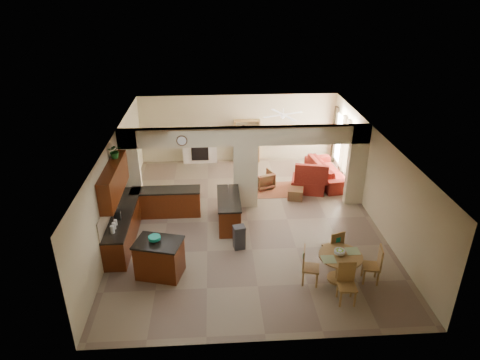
{
  "coord_description": "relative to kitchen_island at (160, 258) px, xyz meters",
  "views": [
    {
      "loc": [
        -0.99,
        -11.71,
        7.09
      ],
      "look_at": [
        -0.22,
        0.3,
        1.3
      ],
      "focal_mm": 32.0,
      "sensor_mm": 36.0,
      "label": 1
    }
  ],
  "objects": [
    {
      "name": "chaise",
      "position": [
        4.84,
        4.56,
        -0.27
      ],
      "size": [
        1.36,
        1.2,
        0.47
      ],
      "primitive_type": "cube",
      "rotation": [
        0.0,
        0.0,
        -0.24
      ],
      "color": "maroon",
      "rests_on": "floor"
    },
    {
      "name": "peninsula",
      "position": [
        1.88,
        2.44,
        -0.05
      ],
      "size": [
        0.7,
        1.85,
        0.91
      ],
      "color": "#3C1806",
      "rests_on": "floor"
    },
    {
      "name": "drape_a_right",
      "position": [
        6.41,
        5.45,
        0.69
      ],
      "size": [
        0.1,
        0.28,
        2.3
      ],
      "primitive_type": "cube",
      "color": "#441F1B",
      "rests_on": "wall_right"
    },
    {
      "name": "ottoman",
      "position": [
        4.28,
        3.95,
        -0.32
      ],
      "size": [
        0.62,
        0.62,
        0.37
      ],
      "primitive_type": "cube",
      "rotation": [
        0.0,
        0.0,
        -0.23
      ],
      "color": "maroon",
      "rests_on": "floor"
    },
    {
      "name": "chair_south",
      "position": [
        4.53,
        -1.26,
        0.05
      ],
      "size": [
        0.44,
        0.44,
        1.02
      ],
      "rotation": [
        0.0,
        0.0,
        -0.05
      ],
      "color": "brown",
      "rests_on": "floor"
    },
    {
      "name": "fruit_bowl",
      "position": [
        4.55,
        -0.48,
        0.32
      ],
      "size": [
        0.28,
        0.28,
        0.15
      ],
      "primitive_type": "cylinder",
      "color": "#71B727",
      "rests_on": "dining_table"
    },
    {
      "name": "partition_center_pier",
      "position": [
        2.48,
        3.55,
        0.59
      ],
      "size": [
        0.8,
        0.25,
        2.2
      ],
      "primitive_type": "cube",
      "color": "#C8BD92",
      "rests_on": "floor"
    },
    {
      "name": "kitchen_island",
      "position": [
        0.0,
        0.0,
        0.0
      ],
      "size": [
        1.34,
        1.1,
        1.01
      ],
      "rotation": [
        0.0,
        0.0,
        -0.26
      ],
      "color": "#3C1806",
      "rests_on": "floor"
    },
    {
      "name": "sofa",
      "position": [
        5.78,
        5.34,
        -0.13
      ],
      "size": [
        2.7,
        1.36,
        0.76
      ],
      "primitive_type": "imported",
      "rotation": [
        0.0,
        0.0,
        1.71
      ],
      "color": "maroon",
      "rests_on": "floor"
    },
    {
      "name": "partition_right_pier",
      "position": [
        6.18,
        3.55,
        0.89
      ],
      "size": [
        0.6,
        0.25,
        2.8
      ],
      "primitive_type": "cube",
      "color": "#C8BD92",
      "rests_on": "floor"
    },
    {
      "name": "dining_table",
      "position": [
        4.58,
        -0.51,
        -0.01
      ],
      "size": [
        1.1,
        1.1,
        0.75
      ],
      "color": "brown",
      "rests_on": "floor"
    },
    {
      "name": "drape_a_left",
      "position": [
        6.41,
        4.25,
        0.69
      ],
      "size": [
        0.1,
        0.28,
        2.3
      ],
      "primitive_type": "cube",
      "color": "#441F1B",
      "rests_on": "wall_right"
    },
    {
      "name": "drape_b_right",
      "position": [
        6.41,
        7.15,
        0.69
      ],
      "size": [
        0.1,
        0.28,
        2.3
      ],
      "primitive_type": "cube",
      "color": "#441F1B",
      "rests_on": "wall_right"
    },
    {
      "name": "chair_east",
      "position": [
        5.44,
        -0.63,
        0.05
      ],
      "size": [
        0.49,
        0.49,
        1.02
      ],
      "rotation": [
        0.0,
        0.0,
        4.51
      ],
      "color": "brown",
      "rests_on": "floor"
    },
    {
      "name": "fireplace",
      "position": [
        0.88,
        7.39,
        0.11
      ],
      "size": [
        1.6,
        0.35,
        1.2
      ],
      "color": "silver",
      "rests_on": "floor"
    },
    {
      "name": "armchair",
      "position": [
        3.24,
        4.88,
        -0.19
      ],
      "size": [
        0.88,
        0.89,
        0.63
      ],
      "primitive_type": "imported",
      "rotation": [
        0.0,
        0.0,
        3.51
      ],
      "color": "maroon",
      "rests_on": "floor"
    },
    {
      "name": "trash_can",
      "position": [
        2.12,
        1.06,
        -0.18
      ],
      "size": [
        0.36,
        0.33,
        0.66
      ],
      "primitive_type": "cube",
      "rotation": [
        0.0,
        0.0,
        0.22
      ],
      "color": "#2E2D30",
      "rests_on": "floor"
    },
    {
      "name": "partition_header",
      "position": [
        2.48,
        3.55,
        1.99
      ],
      "size": [
        8.0,
        0.25,
        0.6
      ],
      "primitive_type": "cube",
      "color": "#C8BD92",
      "rests_on": "partition_center_pier"
    },
    {
      "name": "window_a",
      "position": [
        6.45,
        4.85,
        0.69
      ],
      "size": [
        0.02,
        0.9,
        1.9
      ],
      "primitive_type": "cube",
      "color": "white",
      "rests_on": "wall_right"
    },
    {
      "name": "window_b",
      "position": [
        6.45,
        6.55,
        0.69
      ],
      "size": [
        0.02,
        0.9,
        1.9
      ],
      "primitive_type": "cube",
      "color": "white",
      "rests_on": "wall_right"
    },
    {
      "name": "floor",
      "position": [
        2.48,
        2.55,
        -0.51
      ],
      "size": [
        10.0,
        10.0,
        0.0
      ],
      "primitive_type": "plane",
      "color": "#806F58",
      "rests_on": "ground"
    },
    {
      "name": "partition_left_pier",
      "position": [
        -1.22,
        3.55,
        0.89
      ],
      "size": [
        0.6,
        0.25,
        2.8
      ],
      "primitive_type": "cube",
      "color": "#C8BD92",
      "rests_on": "floor"
    },
    {
      "name": "shelving_unit",
      "position": [
        2.83,
        7.37,
        0.39
      ],
      "size": [
        1.0,
        0.32,
        1.8
      ],
      "primitive_type": "cube",
      "color": "brown",
      "rests_on": "floor"
    },
    {
      "name": "drape_b_left",
      "position": [
        6.41,
        5.95,
        0.69
      ],
      "size": [
        0.1,
        0.28,
        2.3
      ],
      "primitive_type": "cube",
      "color": "#441F1B",
      "rests_on": "wall_right"
    },
    {
      "name": "chair_north",
      "position": [
        4.63,
        0.19,
        0.05
      ],
      "size": [
        0.54,
        0.54,
        1.02
      ],
      "rotation": [
        0.0,
        0.0,
        3.48
      ],
      "color": "brown",
      "rests_on": "floor"
    },
    {
      "name": "ceiling_fan",
      "position": [
        3.98,
        5.55,
        2.05
      ],
      "size": [
        1.0,
        1.0,
        0.1
      ],
      "primitive_type": "cylinder",
      "color": "white",
      "rests_on": "ceiling"
    },
    {
      "name": "chair_west",
      "position": [
        3.74,
        -0.56,
        0.05
      ],
      "size": [
        0.51,
        0.51,
        1.02
      ],
      "rotation": [
        0.0,
        0.0,
        1.32
      ],
      "color": "brown",
      "rests_on": "floor"
    },
    {
      "name": "ceiling",
      "position": [
        2.48,
        2.55,
        2.29
      ],
      "size": [
        10.0,
        10.0,
        0.0
      ],
      "primitive_type": "plane",
      "rotation": [
        3.14,
        0.0,
        0.0
      ],
      "color": "white",
      "rests_on": "wall_back"
    },
    {
      "name": "glazed_door",
      "position": [
        6.45,
        5.7,
        0.54
      ],
      "size": [
        0.02,
        0.7,
        2.1
      ],
      "primitive_type": "cube",
      "color": "white",
      "rests_on": "wall_right"
    },
    {
      "name": "rug",
      "position": [
        3.68,
        4.65,
        -0.5
      ],
      "size": [
        1.6,
        1.3,
        0.01
      ],
      "primitive_type": "cube",
      "color": "brown",
      "rests_on": "floor"
    },
    {
      "name": "wall_back",
      "position": [
        2.48,
        7.55,
        0.89
      ],
      "size": [
        8.0,
        0.0,
        8.0
      ],
      "primitive_type": "plane",
      "rotation": [
        1.57,
        0.0,
        0.0
      ],
      "color": "#C8BD92",
      "rests_on": "floor"
    },
    {
      "name": "wall_clock",
      "position": [
        0.48,
        3.4,
        1.94
      ],
      "size": [
        0.34,
        0.03,
        0.34
      ],
      "primitive_type": "cylinder",
      "rotation": [
        1.57,
        0.0,
        0.0
      ],
      "color": "#53331B",
      "rests_on": "partition_header"
    },
    {
      "name": "upper_cabinets",
      "position": [
        -1.34,
        1.75,
        1.41
      ],
      "size": [
        0.35,
        2.4,
        0.9
      ],
      "primitive_type": "cube",
      "color": "#3C1806",
      "rests_on": "wall_left"
    },
    {
      "name": "teal_bowl",
      "position": [
        -0.08,
        0.03,
        0.57
      ],
      "size": [
        0.31,
        0.31,
        0.15
      ],
      "primitive_type": "cylinder",
      "color": "#148D74",
      "rests_on": "kitchen_island"
    },
    {
      "name": "wall_front",
      "position": [
        2.48,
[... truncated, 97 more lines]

